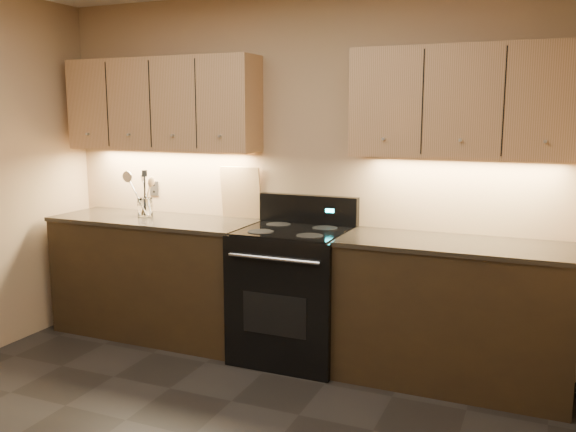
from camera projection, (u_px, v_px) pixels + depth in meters
name	position (u px, v px, depth m)	size (l,w,h in m)	color
wall_back	(300.00, 172.00, 4.50)	(4.00, 0.04, 2.60)	#A68061
counter_left	(156.00, 276.00, 4.80)	(1.62, 0.62, 0.93)	black
counter_right	(452.00, 313.00, 3.91)	(1.46, 0.62, 0.93)	black
stove	(294.00, 292.00, 4.32)	(0.76, 0.68, 1.14)	black
upper_cab_left	(162.00, 104.00, 4.71)	(1.60, 0.30, 0.70)	tan
upper_cab_right	(466.00, 102.00, 3.83)	(1.44, 0.30, 0.70)	tan
outlet_plate	(154.00, 188.00, 5.03)	(0.09, 0.01, 0.12)	#B2B5BA
utensil_crock	(145.00, 208.00, 4.79)	(0.13, 0.13, 0.15)	white
cutting_board	(241.00, 193.00, 4.69)	(0.32, 0.02, 0.40)	#DDBB77
wooden_spoon	(142.00, 195.00, 4.77)	(0.06, 0.06, 0.30)	#DDBB77
black_turner	(144.00, 192.00, 4.75)	(0.08, 0.08, 0.36)	black
steel_spatula	(149.00, 193.00, 4.76)	(0.08, 0.08, 0.34)	silver
steel_skimmer	(146.00, 192.00, 4.74)	(0.09, 0.09, 0.36)	silver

